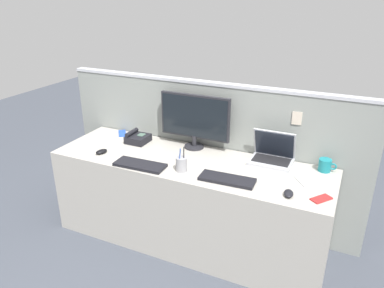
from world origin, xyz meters
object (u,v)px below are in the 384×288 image
object	(u,v)px
computer_mouse_left_hand	(101,152)
keyboard_main	(227,179)
cell_phone_red_case	(321,199)
laptop	(272,154)
keyboard_spare	(140,165)
desk_phone	(137,138)
pen_cup	(181,164)
coffee_mug	(325,165)
cell_phone_blue_case	(122,133)
desktop_monitor	(195,118)
cell_phone_white_slab	(303,181)
computer_mouse_right_hand	(289,193)

from	to	relation	value
computer_mouse_left_hand	keyboard_main	bearing A→B (deg)	17.65
keyboard_main	cell_phone_red_case	world-z (taller)	keyboard_main
laptop	keyboard_spare	xyz separation A→B (m)	(-0.87, -0.49, -0.05)
laptop	desk_phone	world-z (taller)	laptop
pen_cup	coffee_mug	size ratio (longest dim) A/B	1.48
cell_phone_blue_case	cell_phone_red_case	bearing A→B (deg)	-50.53
cell_phone_blue_case	coffee_mug	distance (m)	1.75
laptop	coffee_mug	size ratio (longest dim) A/B	2.47
desktop_monitor	pen_cup	bearing A→B (deg)	-77.76
computer_mouse_left_hand	coffee_mug	world-z (taller)	coffee_mug
computer_mouse_left_hand	cell_phone_white_slab	size ratio (longest dim) A/B	0.66
pen_cup	cell_phone_blue_case	world-z (taller)	pen_cup
laptop	cell_phone_white_slab	world-z (taller)	laptop
pen_cup	coffee_mug	world-z (taller)	pen_cup
keyboard_main	keyboard_spare	size ratio (longest dim) A/B	0.99
computer_mouse_right_hand	coffee_mug	xyz separation A→B (m)	(0.17, 0.46, 0.03)
keyboard_spare	cell_phone_blue_case	world-z (taller)	keyboard_spare
pen_cup	cell_phone_red_case	size ratio (longest dim) A/B	1.38
laptop	cell_phone_white_slab	bearing A→B (deg)	-39.81
keyboard_spare	cell_phone_blue_case	size ratio (longest dim) A/B	2.48
desktop_monitor	keyboard_spare	xyz separation A→B (m)	(-0.22, -0.50, -0.24)
laptop	desk_phone	size ratio (longest dim) A/B	1.77
laptop	cell_phone_red_case	xyz separation A→B (m)	(0.41, -0.42, -0.06)
cell_phone_white_slab	cell_phone_blue_case	bearing A→B (deg)	136.24
desktop_monitor	cell_phone_blue_case	world-z (taller)	desktop_monitor
keyboard_spare	coffee_mug	size ratio (longest dim) A/B	3.03
computer_mouse_right_hand	pen_cup	xyz separation A→B (m)	(-0.77, 0.02, 0.04)
computer_mouse_right_hand	cell_phone_blue_case	bearing A→B (deg)	152.85
cell_phone_white_slab	coffee_mug	distance (m)	0.26
cell_phone_red_case	keyboard_main	bearing A→B (deg)	-140.86
keyboard_spare	cell_phone_blue_case	distance (m)	0.71
cell_phone_blue_case	coffee_mug	bearing A→B (deg)	-37.35
keyboard_main	computer_mouse_right_hand	world-z (taller)	computer_mouse_right_hand
laptop	computer_mouse_left_hand	xyz separation A→B (m)	(-1.27, -0.43, -0.05)
desktop_monitor	laptop	xyz separation A→B (m)	(0.65, -0.00, -0.19)
laptop	computer_mouse_right_hand	xyz separation A→B (m)	(0.22, -0.45, -0.05)
laptop	keyboard_main	xyz separation A→B (m)	(-0.20, -0.43, -0.05)
keyboard_main	cell_phone_white_slab	xyz separation A→B (m)	(0.48, 0.21, -0.01)
cell_phone_blue_case	keyboard_main	bearing A→B (deg)	-57.89
desktop_monitor	cell_phone_blue_case	bearing A→B (deg)	-179.99
coffee_mug	keyboard_spare	bearing A→B (deg)	-158.39
computer_mouse_right_hand	keyboard_main	bearing A→B (deg)	166.11
pen_cup	coffee_mug	xyz separation A→B (m)	(0.94, 0.43, -0.01)
computer_mouse_left_hand	pen_cup	bearing A→B (deg)	17.75
computer_mouse_left_hand	cell_phone_blue_case	xyz separation A→B (m)	(-0.10, 0.43, -0.01)
desktop_monitor	keyboard_main	world-z (taller)	desktop_monitor
keyboard_main	cell_phone_white_slab	size ratio (longest dim) A/B	2.53
computer_mouse_right_hand	keyboard_spare	bearing A→B (deg)	170.97
desk_phone	cell_phone_blue_case	size ratio (longest dim) A/B	1.14
cell_phone_blue_case	desktop_monitor	bearing A→B (deg)	-37.30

